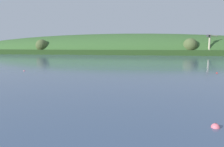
# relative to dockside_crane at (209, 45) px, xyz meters

# --- Properties ---
(far_shoreline_hill) EXTENTS (503.81, 98.75, 41.97)m
(far_shoreline_hill) POSITION_rel_dockside_crane_xyz_m (-81.73, 33.10, -8.21)
(far_shoreline_hill) COLOR #27431B
(far_shoreline_hill) RESTS_ON ground
(dockside_crane) EXTENTS (11.38, 9.26, 17.56)m
(dockside_crane) POSITION_rel_dockside_crane_xyz_m (0.00, 0.00, 0.00)
(dockside_crane) COLOR #4C4C51
(dockside_crane) RESTS_ON ground
(mooring_buoy_midchannel) EXTENTS (0.44, 0.44, 0.52)m
(mooring_buoy_midchannel) POSITION_rel_dockside_crane_xyz_m (-87.58, -134.78, -8.44)
(mooring_buoy_midchannel) COLOR #E06675
(mooring_buoy_midchannel) RESTS_ON ground
(mooring_buoy_off_fishing_boat) EXTENTS (0.46, 0.46, 0.54)m
(mooring_buoy_off_fishing_boat) POSITION_rel_dockside_crane_xyz_m (-32.23, -130.16, -8.44)
(mooring_buoy_off_fishing_boat) COLOR red
(mooring_buoy_off_fishing_boat) RESTS_ON ground
(mooring_buoy_far_upstream) EXTENTS (0.78, 0.78, 0.86)m
(mooring_buoy_far_upstream) POSITION_rel_dockside_crane_xyz_m (-44.54, -171.20, -8.44)
(mooring_buoy_far_upstream) COLOR #E06675
(mooring_buoy_far_upstream) RESTS_ON ground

